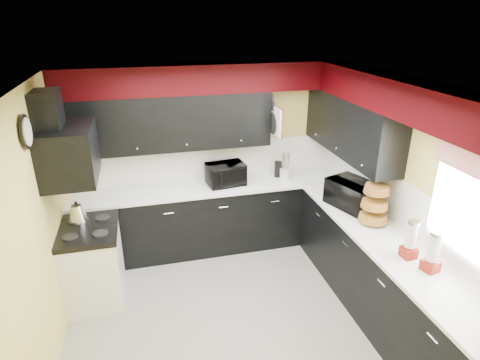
# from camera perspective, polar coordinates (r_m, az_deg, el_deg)

# --- Properties ---
(ground) EXTENTS (3.60, 3.60, 0.00)m
(ground) POSITION_cam_1_polar(r_m,az_deg,el_deg) (4.61, -0.20, -19.01)
(ground) COLOR gray
(ground) RESTS_ON ground
(wall_back) EXTENTS (3.60, 0.06, 2.50)m
(wall_back) POSITION_cam_1_polar(r_m,az_deg,el_deg) (5.51, -4.80, 3.41)
(wall_back) COLOR #E0C666
(wall_back) RESTS_ON ground
(wall_right) EXTENTS (0.06, 3.60, 2.50)m
(wall_right) POSITION_cam_1_polar(r_m,az_deg,el_deg) (4.62, 21.97, -2.20)
(wall_right) COLOR #E0C666
(wall_right) RESTS_ON ground
(wall_left) EXTENTS (0.06, 3.60, 2.50)m
(wall_left) POSITION_cam_1_polar(r_m,az_deg,el_deg) (3.92, -26.92, -7.67)
(wall_left) COLOR #E0C666
(wall_left) RESTS_ON ground
(ceiling) EXTENTS (3.60, 3.60, 0.06)m
(ceiling) POSITION_cam_1_polar(r_m,az_deg,el_deg) (3.48, -0.26, 13.29)
(ceiling) COLOR white
(ceiling) RESTS_ON wall_back
(cab_back) EXTENTS (3.60, 0.60, 0.90)m
(cab_back) POSITION_cam_1_polar(r_m,az_deg,el_deg) (5.56, -4.00, -5.39)
(cab_back) COLOR black
(cab_back) RESTS_ON ground
(cab_right) EXTENTS (0.60, 3.00, 0.90)m
(cab_right) POSITION_cam_1_polar(r_m,az_deg,el_deg) (4.64, 19.54, -13.16)
(cab_right) COLOR black
(cab_right) RESTS_ON ground
(counter_back) EXTENTS (3.62, 0.64, 0.04)m
(counter_back) POSITION_cam_1_polar(r_m,az_deg,el_deg) (5.36, -4.13, -0.96)
(counter_back) COLOR white
(counter_back) RESTS_ON cab_back
(counter_right) EXTENTS (0.64, 3.02, 0.04)m
(counter_right) POSITION_cam_1_polar(r_m,az_deg,el_deg) (4.39, 20.35, -8.16)
(counter_right) COLOR white
(counter_right) RESTS_ON cab_right
(splash_back) EXTENTS (3.60, 0.02, 0.50)m
(splash_back) POSITION_cam_1_polar(r_m,az_deg,el_deg) (5.52, -4.76, 2.79)
(splash_back) COLOR white
(splash_back) RESTS_ON counter_back
(splash_right) EXTENTS (0.02, 3.60, 0.50)m
(splash_right) POSITION_cam_1_polar(r_m,az_deg,el_deg) (4.64, 21.76, -2.89)
(splash_right) COLOR white
(splash_right) RESTS_ON counter_right
(upper_back) EXTENTS (2.60, 0.35, 0.70)m
(upper_back) POSITION_cam_1_polar(r_m,az_deg,el_deg) (5.13, -10.22, 8.07)
(upper_back) COLOR black
(upper_back) RESTS_ON wall_back
(upper_right) EXTENTS (0.35, 1.80, 0.70)m
(upper_right) POSITION_cam_1_polar(r_m,az_deg,el_deg) (5.06, 15.45, 7.40)
(upper_right) COLOR black
(upper_right) RESTS_ON wall_right
(soffit_back) EXTENTS (3.60, 0.36, 0.35)m
(soffit_back) POSITION_cam_1_polar(r_m,az_deg,el_deg) (5.08, -4.85, 14.25)
(soffit_back) COLOR black
(soffit_back) RESTS_ON wall_back
(soffit_right) EXTENTS (0.36, 3.24, 0.35)m
(soffit_right) POSITION_cam_1_polar(r_m,az_deg,el_deg) (4.06, 23.56, 10.31)
(soffit_right) COLOR black
(soffit_right) RESTS_ON wall_right
(stove) EXTENTS (0.60, 0.75, 0.86)m
(stove) POSITION_cam_1_polar(r_m,az_deg,el_deg) (4.91, -20.09, -11.36)
(stove) COLOR white
(stove) RESTS_ON ground
(cooktop) EXTENTS (0.62, 0.77, 0.06)m
(cooktop) POSITION_cam_1_polar(r_m,az_deg,el_deg) (4.68, -20.85, -6.67)
(cooktop) COLOR black
(cooktop) RESTS_ON stove
(hood) EXTENTS (0.50, 0.78, 0.55)m
(hood) POSITION_cam_1_polar(r_m,az_deg,el_deg) (4.34, -23.13, 3.58)
(hood) COLOR black
(hood) RESTS_ON wall_left
(hood_duct) EXTENTS (0.24, 0.40, 0.40)m
(hood_duct) POSITION_cam_1_polar(r_m,az_deg,el_deg) (4.26, -25.74, 8.72)
(hood_duct) COLOR black
(hood_duct) RESTS_ON wall_left
(window) EXTENTS (0.03, 0.86, 0.96)m
(window) POSITION_cam_1_polar(r_m,az_deg,el_deg) (3.89, 29.94, -3.57)
(window) COLOR white
(window) RESTS_ON wall_right
(valance) EXTENTS (0.04, 0.88, 0.20)m
(valance) POSITION_cam_1_polar(r_m,az_deg,el_deg) (3.71, 30.53, 1.87)
(valance) COLOR red
(valance) RESTS_ON wall_right
(pan_top) EXTENTS (0.03, 0.22, 0.40)m
(pan_top) POSITION_cam_1_polar(r_m,az_deg,el_deg) (5.27, 4.39, 10.98)
(pan_top) COLOR black
(pan_top) RESTS_ON upper_back
(pan_mid) EXTENTS (0.03, 0.28, 0.46)m
(pan_mid) POSITION_cam_1_polar(r_m,az_deg,el_deg) (5.20, 4.77, 8.00)
(pan_mid) COLOR black
(pan_mid) RESTS_ON upper_back
(pan_low) EXTENTS (0.03, 0.24, 0.42)m
(pan_low) POSITION_cam_1_polar(r_m,az_deg,el_deg) (5.45, 3.87, 8.38)
(pan_low) COLOR black
(pan_low) RESTS_ON upper_back
(cut_board) EXTENTS (0.03, 0.26, 0.35)m
(cut_board) POSITION_cam_1_polar(r_m,az_deg,el_deg) (5.08, 5.33, 8.20)
(cut_board) COLOR white
(cut_board) RESTS_ON upper_back
(baskets) EXTENTS (0.27, 0.27, 0.50)m
(baskets) POSITION_cam_1_polar(r_m,az_deg,el_deg) (4.54, 18.60, -3.16)
(baskets) COLOR brown
(baskets) RESTS_ON upper_right
(clock) EXTENTS (0.03, 0.30, 0.30)m
(clock) POSITION_cam_1_polar(r_m,az_deg,el_deg) (3.82, -28.18, 6.05)
(clock) COLOR black
(clock) RESTS_ON wall_left
(deco_plate) EXTENTS (0.03, 0.24, 0.24)m
(deco_plate) POSITION_cam_1_polar(r_m,az_deg,el_deg) (4.04, 26.53, 8.65)
(deco_plate) COLOR white
(deco_plate) RESTS_ON wall_right
(toaster_oven) EXTENTS (0.53, 0.46, 0.28)m
(toaster_oven) POSITION_cam_1_polar(r_m,az_deg,el_deg) (5.33, -2.00, 0.83)
(toaster_oven) COLOR black
(toaster_oven) RESTS_ON counter_back
(microwave) EXTENTS (0.56, 0.68, 0.32)m
(microwave) POSITION_cam_1_polar(r_m,az_deg,el_deg) (4.88, 15.77, -1.98)
(microwave) COLOR black
(microwave) RESTS_ON counter_right
(utensil_crock) EXTENTS (0.19, 0.19, 0.16)m
(utensil_crock) POSITION_cam_1_polar(r_m,az_deg,el_deg) (5.53, 6.44, 0.85)
(utensil_crock) COLOR silver
(utensil_crock) RESTS_ON counter_back
(knife_block) EXTENTS (0.13, 0.15, 0.21)m
(knife_block) POSITION_cam_1_polar(r_m,az_deg,el_deg) (5.61, 5.42, 1.49)
(knife_block) COLOR black
(knife_block) RESTS_ON counter_back
(kettle) EXTENTS (0.24, 0.24, 0.19)m
(kettle) POSITION_cam_1_polar(r_m,az_deg,el_deg) (4.82, -22.11, -4.34)
(kettle) COLOR silver
(kettle) RESTS_ON cooktop
(dispenser_a) EXTENTS (0.13, 0.13, 0.34)m
(dispenser_a) POSITION_cam_1_polar(r_m,az_deg,el_deg) (4.08, 23.09, -7.99)
(dispenser_a) COLOR #5D0D06
(dispenser_a) RESTS_ON counter_right
(dispenser_b) EXTENTS (0.16, 0.16, 0.36)m
(dispenser_b) POSITION_cam_1_polar(r_m,az_deg,el_deg) (3.96, 25.74, -9.35)
(dispenser_b) COLOR #6F0008
(dispenser_b) RESTS_ON counter_right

